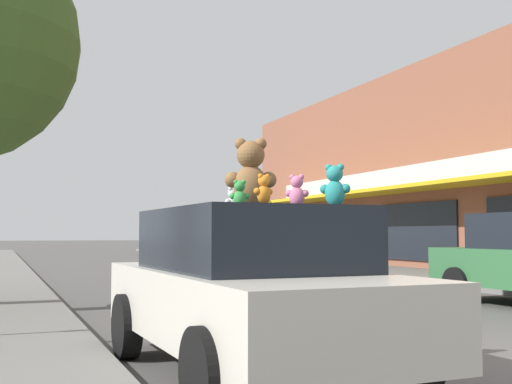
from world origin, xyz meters
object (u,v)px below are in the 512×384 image
Objects in this scene: teddy_bear_white at (233,200)px; teddy_bear_pink at (297,191)px; teddy_bear_yellow at (266,201)px; teddy_bear_green at (240,194)px; teddy_bear_purple at (255,194)px; plush_art_car at (248,287)px; teddy_bear_orange at (264,189)px; teddy_bear_teal at (335,186)px; teddy_bear_giant at (251,175)px.

teddy_bear_pink is at bearing 61.98° from teddy_bear_white.
teddy_bear_yellow is 1.04m from teddy_bear_green.
teddy_bear_pink is 0.55m from teddy_bear_green.
teddy_bear_yellow is at bearing -150.81° from teddy_bear_purple.
teddy_bear_yellow is at bearing 53.88° from plush_art_car.
teddy_bear_white is 2.02m from teddy_bear_orange.
teddy_bear_green is at bearing -9.94° from teddy_bear_pink.
teddy_bear_teal is (0.22, -1.32, -0.00)m from teddy_bear_purple.
plush_art_car is 0.89m from teddy_bear_green.
teddy_bear_teal is at bearing -177.35° from teddy_bear_orange.
teddy_bear_giant reaches higher than teddy_bear_green.
teddy_bear_purple and teddy_bear_teal have the same top height.
teddy_bear_green is at bearing -133.46° from plush_art_car.
teddy_bear_pink is at bearing 55.14° from teddy_bear_yellow.
teddy_bear_teal is at bearing -55.58° from plush_art_car.
teddy_bear_giant is 2.74× the size of teddy_bear_green.
teddy_bear_orange is at bearing 99.75° from teddy_bear_green.
teddy_bear_teal reaches higher than teddy_bear_green.
teddy_bear_teal reaches higher than plush_art_car.
plush_art_car is 5.98× the size of teddy_bear_giant.
teddy_bear_green is 0.88m from teddy_bear_teal.
teddy_bear_teal is 1.55× the size of teddy_bear_orange.
teddy_bear_orange is at bearing 72.76° from teddy_bear_pink.
teddy_bear_teal is (0.43, -0.92, -0.16)m from teddy_bear_giant.
teddy_bear_giant is 2.91× the size of teddy_bear_orange.
teddy_bear_yellow is 1.40m from teddy_bear_teal.
teddy_bear_purple is at bearing -59.89° from teddy_bear_pink.
teddy_bear_green is at bearing 0.03° from teddy_bear_teal.
teddy_bear_purple reaches higher than teddy_bear_orange.
teddy_bear_pink is 0.34m from teddy_bear_teal.
teddy_bear_orange is (-0.45, -1.97, -0.02)m from teddy_bear_white.
teddy_bear_green reaches higher than teddy_bear_yellow.
teddy_bear_giant is 2.49× the size of teddy_bear_white.
teddy_bear_white is (0.21, 1.03, 0.87)m from plush_art_car.
teddy_bear_purple reaches higher than teddy_bear_green.
teddy_bear_pink is 1.02× the size of teddy_bear_white.
teddy_bear_giant is at bearing 63.03° from teddy_bear_purple.
teddy_bear_orange is at bearing 71.18° from teddy_bear_purple.
teddy_bear_teal is (0.68, -0.56, 0.06)m from teddy_bear_green.
plush_art_car is 1.10m from teddy_bear_giant.
teddy_bear_pink reaches higher than teddy_bear_yellow.
teddy_bear_pink is 0.77× the size of teddy_bear_teal.
teddy_bear_giant is 1.20m from teddy_bear_orange.
teddy_bear_pink is at bearing 123.73° from teddy_bear_giant.
teddy_bear_pink is at bearing 153.08° from teddy_bear_green.
plush_art_car is 14.87× the size of teddy_bear_white.
teddy_bear_green is at bearing 43.64° from teddy_bear_white.
teddy_bear_purple is at bearing 72.93° from teddy_bear_white.
teddy_bear_yellow is 0.93× the size of teddy_bear_green.
teddy_bear_teal is at bearing 178.35° from teddy_bear_pink.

